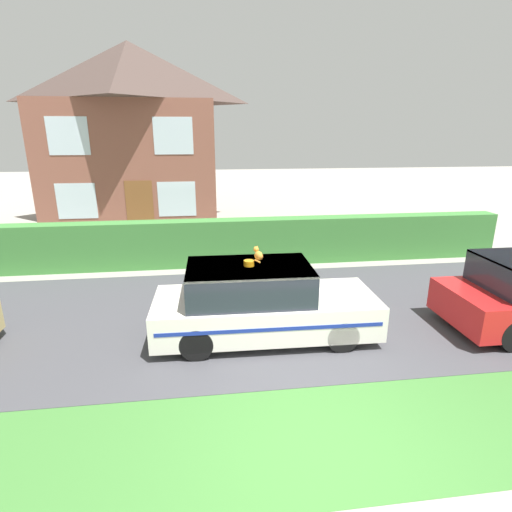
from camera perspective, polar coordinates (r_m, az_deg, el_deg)
name	(u,v)px	position (r m, az deg, el deg)	size (l,w,h in m)	color
ground_plane	(321,458)	(5.49, 9.22, -26.60)	(80.00, 80.00, 0.00)	gray
road_strip	(268,313)	(8.85, 1.67, -8.09)	(28.00, 5.49, 0.01)	#424247
lawn_verge	(313,438)	(5.73, 8.20, -24.33)	(28.00, 2.10, 0.01)	#3D7533
garden_hedge	(242,242)	(11.89, -1.96, 2.05)	(15.92, 0.59, 1.36)	#3D7F38
police_car	(260,303)	(7.60, 0.63, -6.71)	(4.21, 1.71, 1.54)	black
cat	(258,255)	(7.27, 0.29, 0.19)	(0.21, 0.30, 0.25)	orange
house_left	(134,134)	(18.36, -16.99, 16.30)	(6.91, 6.03, 7.29)	brown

